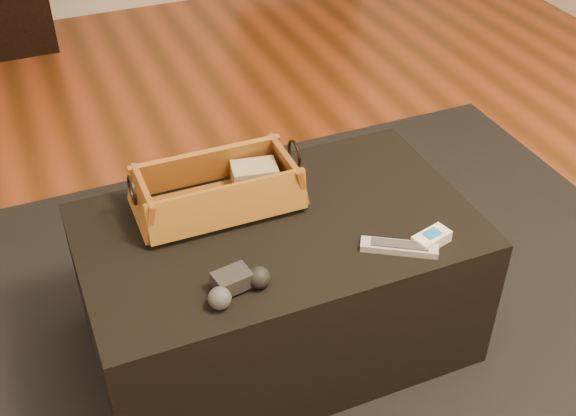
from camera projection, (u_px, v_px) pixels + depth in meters
name	position (u px, v px, depth m)	size (l,w,h in m)	color
floor	(256.00, 374.00, 2.00)	(5.00, 5.50, 0.01)	brown
baseboard	(80.00, 4.00, 3.96)	(5.00, 0.04, 0.12)	white
area_rug	(286.00, 351.00, 2.05)	(2.60, 2.00, 0.01)	black
ottoman	(278.00, 285.00, 1.95)	(1.00, 0.60, 0.42)	black
tv_remote	(212.00, 204.00, 1.85)	(0.23, 0.05, 0.02)	black
cloth_bundle	(255.00, 176.00, 1.91)	(0.12, 0.08, 0.06)	tan
wicker_basket	(217.00, 191.00, 1.85)	(0.44, 0.23, 0.15)	brown
game_controller	(237.00, 285.00, 1.61)	(0.17, 0.11, 0.05)	#232325
silver_remote	(399.00, 247.00, 1.74)	(0.18, 0.13, 0.02)	#BABDC3
cream_gadget	(431.00, 239.00, 1.75)	(0.10, 0.07, 0.04)	white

